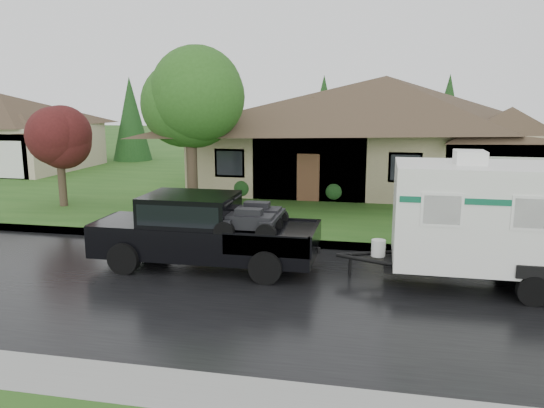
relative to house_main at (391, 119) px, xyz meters
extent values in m
plane|color=#265019|center=(-2.29, -13.84, -3.59)|extent=(140.00, 140.00, 0.00)
cube|color=black|center=(-2.29, -15.84, -3.59)|extent=(140.00, 8.00, 0.01)
cube|color=gray|center=(-2.29, -11.59, -3.52)|extent=(140.00, 0.50, 0.15)
cube|color=#265019|center=(-2.29, 1.16, -3.52)|extent=(140.00, 26.00, 0.15)
cube|color=gray|center=(-0.29, 0.16, -1.94)|extent=(18.00, 10.00, 3.00)
pyramid|color=#3D2F21|center=(-0.29, 0.16, 2.16)|extent=(19.44, 10.80, 2.60)
cube|color=gray|center=(5.11, -2.84, -2.09)|extent=(5.76, 4.00, 2.70)
cube|color=tan|center=(-24.29, 2.16, -2.04)|extent=(10.00, 8.00, 2.80)
cube|color=tan|center=(-21.29, 0.16, -2.18)|extent=(3.20, 4.00, 2.52)
cylinder|color=#382B1E|center=(-7.68, -8.22, -2.07)|extent=(0.42, 0.42, 2.75)
sphere|color=#316922|center=(-7.68, -8.22, 0.94)|extent=(3.79, 3.79, 3.79)
cylinder|color=#382B1E|center=(-13.57, -8.00, -2.54)|extent=(0.33, 0.33, 1.79)
sphere|color=#4E1818|center=(-13.57, -8.00, -0.58)|extent=(2.48, 2.48, 2.48)
sphere|color=#143814|center=(-6.59, -4.54, -2.94)|extent=(1.00, 1.00, 1.00)
sphere|color=#143814|center=(-2.39, -4.54, -2.94)|extent=(1.00, 1.00, 1.00)
sphere|color=#143814|center=(1.81, -4.54, -2.94)|extent=(1.00, 1.00, 1.00)
sphere|color=#143814|center=(6.01, -4.54, -2.94)|extent=(1.00, 1.00, 1.00)
cube|color=black|center=(-5.14, -14.25, -2.79)|extent=(6.16, 2.05, 0.88)
cube|color=black|center=(-7.40, -14.25, -2.51)|extent=(1.64, 2.00, 0.36)
cube|color=black|center=(-5.55, -14.25, -2.00)|extent=(2.46, 1.93, 0.92)
cube|color=black|center=(-5.55, -14.25, -1.95)|extent=(2.26, 1.97, 0.56)
cube|color=black|center=(-3.19, -14.25, -2.59)|extent=(2.26, 1.95, 0.06)
cylinder|color=black|center=(-7.09, -15.25, -3.16)|extent=(0.86, 0.33, 0.86)
cylinder|color=black|center=(-7.09, -13.24, -3.16)|extent=(0.86, 0.33, 0.86)
cylinder|color=black|center=(-3.19, -15.25, -3.16)|extent=(0.86, 0.33, 0.86)
cylinder|color=black|center=(-3.19, -13.24, -3.16)|extent=(0.86, 0.33, 0.86)
cube|color=black|center=(3.56, -14.25, -3.18)|extent=(7.60, 1.23, 0.14)
cube|color=white|center=(1.71, -14.25, -0.35)|extent=(0.72, 0.82, 0.33)
cylinder|color=black|center=(3.10, -15.46, -3.23)|extent=(0.72, 0.25, 0.72)
cylinder|color=black|center=(3.10, -13.03, -3.23)|extent=(0.72, 0.25, 0.72)
camera|label=1|loc=(-0.43, -27.86, 1.09)|focal=35.00mm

